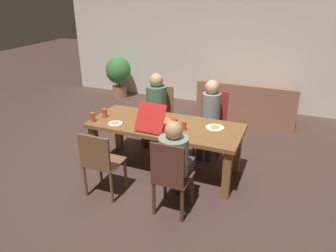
# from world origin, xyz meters

# --- Properties ---
(ground_plane) EXTENTS (20.00, 20.00, 0.00)m
(ground_plane) POSITION_xyz_m (0.00, 0.00, 0.00)
(ground_plane) COLOR #4B342D
(back_wall) EXTENTS (7.50, 0.12, 2.88)m
(back_wall) POSITION_xyz_m (0.00, 3.20, 1.44)
(back_wall) COLOR silver
(back_wall) RESTS_ON ground
(dining_table) EXTENTS (2.13, 0.87, 0.73)m
(dining_table) POSITION_xyz_m (0.00, 0.00, 0.63)
(dining_table) COLOR brown
(dining_table) RESTS_ON ground
(chair_0) EXTENTS (0.45, 0.46, 0.95)m
(chair_0) POSITION_xyz_m (-0.51, 0.93, 0.50)
(chair_0) COLOR #9B6637
(chair_0) RESTS_ON ground
(person_0) EXTENTS (0.34, 0.50, 1.21)m
(person_0) POSITION_xyz_m (-0.51, 0.79, 0.72)
(person_0) COLOR #3D2D3A
(person_0) RESTS_ON ground
(chair_1) EXTENTS (0.45, 0.46, 0.98)m
(chair_1) POSITION_xyz_m (0.44, 0.90, 0.52)
(chair_1) COLOR #A92E24
(chair_1) RESTS_ON ground
(person_1) EXTENTS (0.29, 0.50, 1.21)m
(person_1) POSITION_xyz_m (0.44, 0.74, 0.70)
(person_1) COLOR #323D49
(person_1) RESTS_ON ground
(chair_2) EXTENTS (0.41, 0.41, 0.96)m
(chair_2) POSITION_xyz_m (0.44, -0.90, 0.51)
(chair_2) COLOR #553125
(chair_2) RESTS_ON ground
(person_2) EXTENTS (0.34, 0.56, 1.16)m
(person_2) POSITION_xyz_m (0.44, -0.74, 0.68)
(person_2) COLOR #424247
(person_2) RESTS_ON ground
(chair_3) EXTENTS (0.44, 0.40, 0.89)m
(chair_3) POSITION_xyz_m (-0.51, -0.89, 0.51)
(chair_3) COLOR brown
(chair_3) RESTS_ON ground
(pizza_box_0) EXTENTS (0.39, 0.59, 0.37)m
(pizza_box_0) POSITION_xyz_m (-0.09, -0.06, 0.78)
(pizza_box_0) COLOR red
(pizza_box_0) RESTS_ON dining_table
(plate_0) EXTENTS (0.25, 0.25, 0.03)m
(plate_0) POSITION_xyz_m (0.67, 0.13, 0.74)
(plate_0) COLOR white
(plate_0) RESTS_ON dining_table
(plate_1) EXTENTS (0.20, 0.20, 0.03)m
(plate_1) POSITION_xyz_m (-0.65, -0.26, 0.74)
(plate_1) COLOR white
(plate_1) RESTS_ON dining_table
(drinking_glass_0) EXTENTS (0.08, 0.08, 0.13)m
(drinking_glass_0) POSITION_xyz_m (-0.92, -0.09, 0.80)
(drinking_glass_0) COLOR #BD4B29
(drinking_glass_0) RESTS_ON dining_table
(drinking_glass_1) EXTENTS (0.06, 0.06, 0.13)m
(drinking_glass_1) POSITION_xyz_m (-0.98, -0.30, 0.80)
(drinking_glass_1) COLOR #BC472F
(drinking_glass_1) RESTS_ON dining_table
(drinking_glass_2) EXTENTS (0.06, 0.06, 0.12)m
(drinking_glass_2) POSITION_xyz_m (0.31, -0.09, 0.80)
(drinking_glass_2) COLOR #BE4B2B
(drinking_glass_2) RESTS_ON dining_table
(couch) EXTENTS (1.88, 0.84, 0.81)m
(couch) POSITION_xyz_m (0.76, 2.42, 0.29)
(couch) COLOR #936449
(couch) RESTS_ON ground
(potted_plant) EXTENTS (0.59, 0.59, 0.97)m
(potted_plant) POSITION_xyz_m (-2.37, 2.76, 0.59)
(potted_plant) COLOR #AD714E
(potted_plant) RESTS_ON ground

